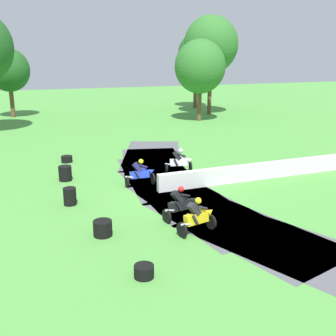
% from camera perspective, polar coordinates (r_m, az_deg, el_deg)
% --- Properties ---
extents(ground_plane, '(120.00, 120.00, 0.00)m').
position_cam_1_polar(ground_plane, '(20.94, 0.83, -3.04)').
color(ground_plane, '#4C933D').
extents(track_asphalt, '(7.54, 24.01, 0.01)m').
position_cam_1_polar(track_asphalt, '(21.18, 2.48, -2.82)').
color(track_asphalt, '#515156').
rests_on(track_asphalt, ground).
extents(safety_barrier, '(12.76, 0.97, 0.90)m').
position_cam_1_polar(safety_barrier, '(23.38, 13.43, -0.30)').
color(safety_barrier, white).
rests_on(safety_barrier, ground).
extents(motorcycle_lead_white, '(1.71, 0.92, 1.43)m').
position_cam_1_polar(motorcycle_lead_white, '(23.83, 1.62, 0.96)').
color(motorcycle_lead_white, black).
rests_on(motorcycle_lead_white, ground).
extents(motorcycle_chase_blue, '(1.68, 0.85, 1.43)m').
position_cam_1_polar(motorcycle_chase_blue, '(21.60, -3.75, -0.71)').
color(motorcycle_chase_blue, black).
rests_on(motorcycle_chase_blue, ground).
extents(motorcycle_trailing_black, '(1.68, 1.05, 1.43)m').
position_cam_1_polar(motorcycle_trailing_black, '(17.30, 1.86, -4.91)').
color(motorcycle_trailing_black, black).
rests_on(motorcycle_trailing_black, ground).
extents(motorcycle_fourth_yellow, '(1.68, 1.04, 1.42)m').
position_cam_1_polar(motorcycle_fourth_yellow, '(16.03, 4.11, -6.63)').
color(motorcycle_fourth_yellow, black).
rests_on(motorcycle_fourth_yellow, ground).
extents(tire_stack_near, '(0.69, 0.69, 0.40)m').
position_cam_1_polar(tire_stack_near, '(26.85, -13.72, 1.20)').
color(tire_stack_near, black).
rests_on(tire_stack_near, ground).
extents(tire_stack_mid_a, '(0.70, 0.70, 0.80)m').
position_cam_1_polar(tire_stack_mid_a, '(23.02, -13.93, -0.71)').
color(tire_stack_mid_a, black).
rests_on(tire_stack_mid_a, ground).
extents(tire_stack_mid_b, '(0.58, 0.58, 0.80)m').
position_cam_1_polar(tire_stack_mid_b, '(19.38, -13.32, -3.81)').
color(tire_stack_mid_b, black).
rests_on(tire_stack_mid_b, ground).
extents(tire_stack_far, '(0.72, 0.72, 0.60)m').
position_cam_1_polar(tire_stack_far, '(16.05, -8.96, -8.17)').
color(tire_stack_far, black).
rests_on(tire_stack_far, ground).
extents(tire_stack_extra_a, '(0.63, 0.63, 0.40)m').
position_cam_1_polar(tire_stack_extra_a, '(13.24, -3.32, -13.97)').
color(tire_stack_extra_a, black).
rests_on(tire_stack_extra_a, ground).
extents(tree_far_left, '(4.19, 4.19, 7.04)m').
position_cam_1_polar(tree_far_left, '(46.57, -21.01, 12.41)').
color(tree_far_left, brown).
rests_on(tree_far_left, ground).
extents(tree_far_right, '(4.94, 4.94, 7.87)m').
position_cam_1_polar(tree_far_right, '(41.45, 4.42, 13.70)').
color(tree_far_right, brown).
rests_on(tree_far_right, ground).
extents(tree_behind_barrier, '(4.16, 4.16, 8.73)m').
position_cam_1_polar(tree_behind_barrier, '(50.92, 3.85, 15.49)').
color(tree_behind_barrier, brown).
rests_on(tree_behind_barrier, ground).
extents(tree_distant, '(5.74, 5.74, 10.38)m').
position_cam_1_polar(tree_distant, '(45.96, 5.90, 16.47)').
color(tree_distant, brown).
rests_on(tree_distant, ground).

